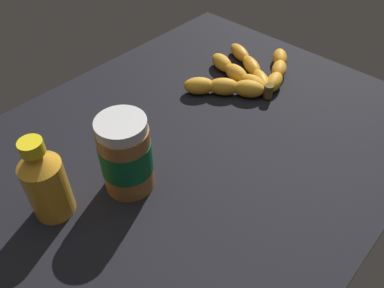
# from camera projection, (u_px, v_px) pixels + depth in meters

# --- Properties ---
(ground_plane) EXTENTS (0.90, 0.69, 0.03)m
(ground_plane) POSITION_uv_depth(u_px,v_px,m) (191.00, 150.00, 0.73)
(ground_plane) COLOR black
(banana_bunch) EXTENTS (0.29, 0.20, 0.04)m
(banana_bunch) POSITION_uv_depth(u_px,v_px,m) (246.00, 75.00, 0.86)
(banana_bunch) COLOR orange
(banana_bunch) RESTS_ON ground_plane
(peanut_butter_jar) EXTENTS (0.08, 0.08, 0.14)m
(peanut_butter_jar) POSITION_uv_depth(u_px,v_px,m) (126.00, 155.00, 0.60)
(peanut_butter_jar) COLOR #9E602D
(peanut_butter_jar) RESTS_ON ground_plane
(honey_bottle) EXTENTS (0.06, 0.06, 0.15)m
(honey_bottle) POSITION_uv_depth(u_px,v_px,m) (45.00, 181.00, 0.57)
(honey_bottle) COLOR gold
(honey_bottle) RESTS_ON ground_plane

